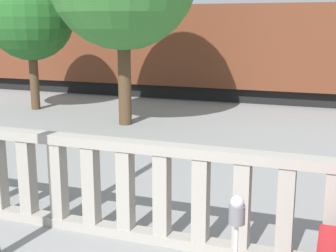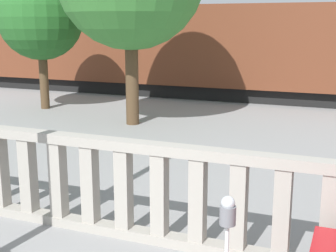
{
  "view_description": "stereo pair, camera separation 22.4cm",
  "coord_description": "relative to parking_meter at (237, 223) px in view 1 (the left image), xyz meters",
  "views": [
    {
      "loc": [
        1.59,
        -2.5,
        2.95
      ],
      "look_at": [
        -0.82,
        4.03,
        1.41
      ],
      "focal_mm": 50.0,
      "sensor_mm": 36.0,
      "label": 1
    },
    {
      "loc": [
        1.79,
        -2.42,
        2.95
      ],
      "look_at": [
        -0.82,
        4.03,
        1.41
      ],
      "focal_mm": 50.0,
      "sensor_mm": 36.0,
      "label": 2
    }
  ],
  "objects": [
    {
      "name": "balustrade",
      "position": [
        -0.76,
        1.4,
        -0.37
      ],
      "size": [
        16.03,
        0.24,
        1.41
      ],
      "color": "#9E998E",
      "rests_on": "ground"
    },
    {
      "name": "parking_meter",
      "position": [
        0.0,
        0.0,
        0.0
      ],
      "size": [
        0.16,
        0.16,
        1.36
      ],
      "color": "silver",
      "rests_on": "ground"
    },
    {
      "name": "train_near",
      "position": [
        -2.06,
        14.28,
        0.82
      ],
      "size": [
        29.66,
        2.92,
        4.23
      ],
      "color": "black",
      "rests_on": "ground"
    },
    {
      "name": "tree_right",
      "position": [
        -9.08,
        9.37,
        2.05
      ],
      "size": [
        2.89,
        2.89,
        4.59
      ],
      "color": "#4C3823",
      "rests_on": "ground"
    }
  ]
}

